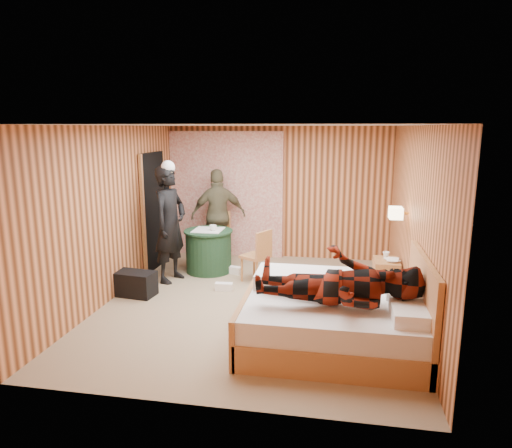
% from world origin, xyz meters
% --- Properties ---
extents(floor, '(4.20, 5.00, 0.01)m').
position_xyz_m(floor, '(0.00, 0.00, 0.00)').
color(floor, tan).
rests_on(floor, ground).
extents(ceiling, '(4.20, 5.00, 0.01)m').
position_xyz_m(ceiling, '(0.00, 0.00, 2.50)').
color(ceiling, silver).
rests_on(ceiling, wall_back).
extents(wall_back, '(4.20, 0.02, 2.50)m').
position_xyz_m(wall_back, '(0.00, 2.50, 1.25)').
color(wall_back, '#EB915A').
rests_on(wall_back, floor).
extents(wall_left, '(0.02, 5.00, 2.50)m').
position_xyz_m(wall_left, '(-2.10, 0.00, 1.25)').
color(wall_left, '#EB915A').
rests_on(wall_left, floor).
extents(wall_right, '(0.02, 5.00, 2.50)m').
position_xyz_m(wall_right, '(2.10, 0.00, 1.25)').
color(wall_right, '#EB915A').
rests_on(wall_right, floor).
extents(curtain, '(2.20, 0.08, 2.40)m').
position_xyz_m(curtain, '(-1.00, 2.43, 1.20)').
color(curtain, '#EFE2CF').
rests_on(curtain, floor).
extents(doorway, '(0.06, 0.90, 2.05)m').
position_xyz_m(doorway, '(-2.06, 1.40, 1.02)').
color(doorway, black).
rests_on(doorway, floor).
extents(wall_lamp, '(0.26, 0.24, 0.16)m').
position_xyz_m(wall_lamp, '(1.92, 0.45, 1.30)').
color(wall_lamp, gold).
rests_on(wall_lamp, wall_right).
extents(bed, '(2.03, 1.60, 1.10)m').
position_xyz_m(bed, '(1.12, -1.09, 0.32)').
color(bed, '#D48357').
rests_on(bed, floor).
extents(nightstand, '(0.39, 0.53, 0.51)m').
position_xyz_m(nightstand, '(1.88, 0.81, 0.26)').
color(nightstand, '#D48357').
rests_on(nightstand, floor).
extents(round_table, '(0.84, 0.84, 0.75)m').
position_xyz_m(round_table, '(-1.06, 1.33, 0.38)').
color(round_table, '#214826').
rests_on(round_table, floor).
extents(chair_far, '(0.42, 0.42, 0.93)m').
position_xyz_m(chair_far, '(-1.06, 2.00, 0.54)').
color(chair_far, '#D48357').
rests_on(chair_far, floor).
extents(chair_near, '(0.53, 0.53, 0.86)m').
position_xyz_m(chair_near, '(-0.10, 0.93, 0.50)').
color(chair_near, '#D48357').
rests_on(chair_near, floor).
extents(duffel_bag, '(0.68, 0.42, 0.36)m').
position_xyz_m(duffel_bag, '(-1.85, 0.01, 0.18)').
color(duffel_bag, black).
rests_on(duffel_bag, floor).
extents(sneaker_left, '(0.30, 0.19, 0.12)m').
position_xyz_m(sneaker_left, '(-0.61, 1.28, 0.06)').
color(sneaker_left, white).
rests_on(sneaker_left, floor).
extents(sneaker_right, '(0.28, 0.13, 0.12)m').
position_xyz_m(sneaker_right, '(-0.57, 0.44, 0.06)').
color(sneaker_right, white).
rests_on(sneaker_right, floor).
extents(woman_standing, '(0.61, 0.78, 1.89)m').
position_xyz_m(woman_standing, '(-1.53, 0.77, 0.94)').
color(woman_standing, black).
rests_on(woman_standing, floor).
extents(man_at_table, '(1.09, 0.77, 1.72)m').
position_xyz_m(man_at_table, '(-1.06, 2.04, 0.86)').
color(man_at_table, brown).
rests_on(man_at_table, floor).
extents(man_on_bed, '(0.86, 0.67, 1.77)m').
position_xyz_m(man_on_bed, '(1.15, -1.32, 0.98)').
color(man_on_bed, maroon).
rests_on(man_on_bed, bed).
extents(book_lower, '(0.24, 0.27, 0.02)m').
position_xyz_m(book_lower, '(1.88, 0.76, 0.52)').
color(book_lower, white).
rests_on(book_lower, nightstand).
extents(book_upper, '(0.21, 0.25, 0.02)m').
position_xyz_m(book_upper, '(1.88, 0.76, 0.54)').
color(book_upper, white).
rests_on(book_upper, nightstand).
extents(cup_nightstand, '(0.12, 0.12, 0.09)m').
position_xyz_m(cup_nightstand, '(1.88, 0.94, 0.55)').
color(cup_nightstand, white).
rests_on(cup_nightstand, nightstand).
extents(cup_table, '(0.16, 0.16, 0.10)m').
position_xyz_m(cup_table, '(-0.96, 1.28, 0.80)').
color(cup_table, white).
rests_on(cup_table, round_table).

